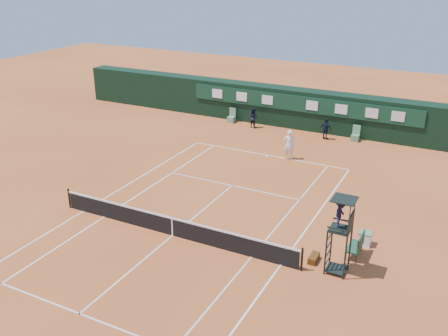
# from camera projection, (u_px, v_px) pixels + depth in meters

# --- Properties ---
(ground) EXTENTS (90.00, 90.00, 0.00)m
(ground) POSITION_uv_depth(u_px,v_px,m) (173.00, 235.00, 23.72)
(ground) COLOR #C05E2D
(ground) RESTS_ON ground
(court_lines) EXTENTS (11.05, 23.85, 0.01)m
(court_lines) POSITION_uv_depth(u_px,v_px,m) (173.00, 235.00, 23.72)
(court_lines) COLOR silver
(court_lines) RESTS_ON ground
(tennis_net) EXTENTS (12.90, 0.10, 1.10)m
(tennis_net) POSITION_uv_depth(u_px,v_px,m) (172.00, 226.00, 23.53)
(tennis_net) COLOR black
(tennis_net) RESTS_ON ground
(back_wall) EXTENTS (40.00, 1.65, 3.00)m
(back_wall) POSITION_uv_depth(u_px,v_px,m) (302.00, 109.00, 38.55)
(back_wall) COLOR black
(back_wall) RESTS_ON ground
(linesman_chair_left) EXTENTS (0.55, 0.50, 1.15)m
(linesman_chair_left) POSITION_uv_depth(u_px,v_px,m) (232.00, 118.00, 40.29)
(linesman_chair_left) COLOR #5C8D6B
(linesman_chair_left) RESTS_ON ground
(linesman_chair_right) EXTENTS (0.55, 0.50, 1.15)m
(linesman_chair_right) POSITION_uv_depth(u_px,v_px,m) (355.00, 137.00, 36.09)
(linesman_chair_right) COLOR #54805A
(linesman_chair_right) RESTS_ON ground
(umpire_chair) EXTENTS (0.96, 0.95, 3.42)m
(umpire_chair) POSITION_uv_depth(u_px,v_px,m) (341.00, 220.00, 20.02)
(umpire_chair) COLOR black
(umpire_chair) RESTS_ON ground
(player_bench) EXTENTS (0.55, 1.20, 1.10)m
(player_bench) POSITION_uv_depth(u_px,v_px,m) (357.00, 244.00, 21.84)
(player_bench) COLOR #1A432E
(player_bench) RESTS_ON ground
(tennis_bag) EXTENTS (0.34, 0.78, 0.29)m
(tennis_bag) POSITION_uv_depth(u_px,v_px,m) (314.00, 258.00, 21.65)
(tennis_bag) COLOR black
(tennis_bag) RESTS_ON ground
(cooler) EXTENTS (0.57, 0.57, 0.65)m
(cooler) POSITION_uv_depth(u_px,v_px,m) (365.00, 238.00, 22.86)
(cooler) COLOR white
(cooler) RESTS_ON ground
(tennis_ball) EXTENTS (0.08, 0.08, 0.08)m
(tennis_ball) POSITION_uv_depth(u_px,v_px,m) (243.00, 196.00, 27.56)
(tennis_ball) COLOR yellow
(tennis_ball) RESTS_ON ground
(player) EXTENTS (0.82, 0.63, 2.00)m
(player) POSITION_uv_depth(u_px,v_px,m) (289.00, 145.00, 32.52)
(player) COLOR white
(player) RESTS_ON ground
(ball_kid_left) EXTENTS (0.90, 0.78, 1.58)m
(ball_kid_left) POSITION_uv_depth(u_px,v_px,m) (253.00, 118.00, 38.83)
(ball_kid_left) COLOR black
(ball_kid_left) RESTS_ON ground
(ball_kid_right) EXTENTS (0.97, 0.58, 1.55)m
(ball_kid_right) POSITION_uv_depth(u_px,v_px,m) (326.00, 129.00, 36.24)
(ball_kid_right) COLOR black
(ball_kid_right) RESTS_ON ground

